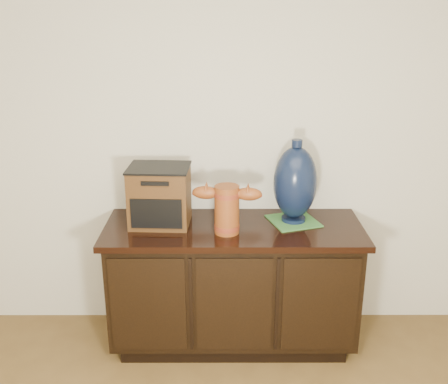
{
  "coord_description": "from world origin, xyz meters",
  "views": [
    {
      "loc": [
        -0.06,
        -0.5,
        1.92
      ],
      "look_at": [
        -0.05,
        2.18,
        0.98
      ],
      "focal_mm": 42.0,
      "sensor_mm": 36.0,
      "label": 1
    }
  ],
  "objects_px": {
    "sideboard": "(233,284)",
    "terracotta_vessel": "(227,207)",
    "tv_radio": "(160,196)",
    "lamp_base": "(295,183)",
    "spray_can": "(219,208)"
  },
  "relations": [
    {
      "from": "sideboard",
      "to": "tv_radio",
      "type": "height_order",
      "value": "tv_radio"
    },
    {
      "from": "spray_can",
      "to": "lamp_base",
      "type": "bearing_deg",
      "value": -1.01
    },
    {
      "from": "tv_radio",
      "to": "lamp_base",
      "type": "height_order",
      "value": "lamp_base"
    },
    {
      "from": "sideboard",
      "to": "tv_radio",
      "type": "relative_size",
      "value": 4.17
    },
    {
      "from": "sideboard",
      "to": "spray_can",
      "type": "height_order",
      "value": "spray_can"
    },
    {
      "from": "terracotta_vessel",
      "to": "spray_can",
      "type": "xyz_separation_m",
      "value": [
        -0.04,
        0.16,
        -0.07
      ]
    },
    {
      "from": "sideboard",
      "to": "lamp_base",
      "type": "xyz_separation_m",
      "value": [
        0.35,
        0.07,
        0.6
      ]
    },
    {
      "from": "terracotta_vessel",
      "to": "tv_radio",
      "type": "xyz_separation_m",
      "value": [
        -0.38,
        0.13,
        0.02
      ]
    },
    {
      "from": "sideboard",
      "to": "terracotta_vessel",
      "type": "distance_m",
      "value": 0.53
    },
    {
      "from": "terracotta_vessel",
      "to": "lamp_base",
      "type": "bearing_deg",
      "value": 27.89
    },
    {
      "from": "terracotta_vessel",
      "to": "tv_radio",
      "type": "bearing_deg",
      "value": 167.13
    },
    {
      "from": "terracotta_vessel",
      "to": "sideboard",
      "type": "bearing_deg",
      "value": 71.41
    },
    {
      "from": "lamp_base",
      "to": "spray_can",
      "type": "distance_m",
      "value": 0.45
    },
    {
      "from": "sideboard",
      "to": "tv_radio",
      "type": "distance_m",
      "value": 0.68
    },
    {
      "from": "tv_radio",
      "to": "lamp_base",
      "type": "distance_m",
      "value": 0.76
    }
  ]
}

